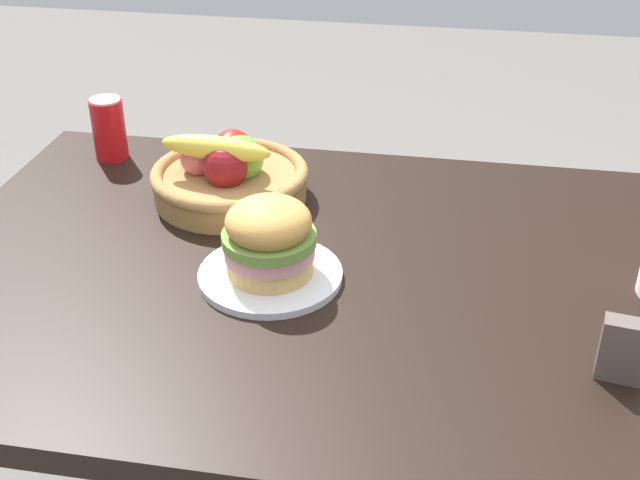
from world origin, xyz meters
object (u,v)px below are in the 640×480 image
Objects in this scene: napkin_holder at (623,350)px; plate at (270,275)px; sandwich at (269,238)px; fruit_basket at (229,174)px; soda_can at (109,129)px.

plate is at bearing 172.25° from napkin_holder.
sandwich and fruit_basket have the same top height.
napkin_holder is (0.51, -0.15, -0.03)m from sandwich.
fruit_basket is at bearing 118.19° from plate.
fruit_basket reaches higher than plate.
napkin_holder is (0.64, -0.40, -0.00)m from fruit_basket.
soda_can is at bearing 155.44° from fruit_basket.
napkin_holder is (0.92, -0.53, -0.02)m from soda_can.
sandwich is at bearing -135.00° from plate.
plate is 0.53m from napkin_holder.
sandwich is (-0.00, -0.00, 0.07)m from plate.
soda_can is 1.07m from napkin_holder.
soda_can is (-0.42, 0.38, -0.01)m from sandwich.
fruit_basket reaches higher than napkin_holder.
fruit_basket is (0.28, -0.13, -0.02)m from soda_can.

